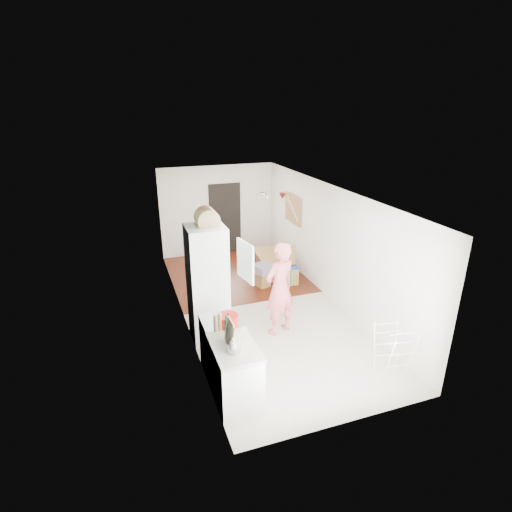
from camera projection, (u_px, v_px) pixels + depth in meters
room_shell at (260, 252)px, 8.08m from camera, size 3.20×7.00×2.50m
floor at (260, 307)px, 8.54m from camera, size 3.20×7.00×0.01m
wood_floor_overlay at (235, 274)px, 10.16m from camera, size 3.20×3.30×0.01m
sage_wall_panel at (202, 273)px, 5.62m from camera, size 0.02×3.00×1.30m
tile_splashback at (214, 335)px, 5.39m from camera, size 0.02×1.90×0.50m
doorway_recess at (225, 219)px, 11.30m from camera, size 0.90×0.04×2.00m
base_cabinet at (235, 375)px, 5.74m from camera, size 0.60×0.90×0.86m
worktop at (234, 348)px, 5.57m from camera, size 0.62×0.92×0.06m
range_cooker at (222, 346)px, 6.39m from camera, size 0.60×0.60×0.88m
cooker_top at (221, 321)px, 6.23m from camera, size 0.60×0.60×0.04m
fridge_housing at (208, 284)px, 7.07m from camera, size 0.66×0.66×2.15m
fridge_door at (245, 261)px, 6.82m from camera, size 0.14×0.56×0.70m
fridge_interior at (224, 257)px, 6.99m from camera, size 0.02×0.52×0.66m
pinboard at (293, 209)px, 10.13m from camera, size 0.03×0.90×0.70m
pinboard_frame at (293, 209)px, 10.13m from camera, size 0.00×0.94×0.74m
wall_sconce at (282, 196)px, 10.62m from camera, size 0.18×0.18×0.16m
person at (280, 281)px, 7.24m from camera, size 0.89×0.73×2.12m
dining_table at (274, 265)px, 10.15m from camera, size 0.75×1.23×0.42m
dining_chair at (289, 266)px, 9.48m from camera, size 0.42×0.42×0.89m
stool at (263, 279)px, 9.41m from camera, size 0.36×0.36×0.37m
grey_drape at (263, 268)px, 9.30m from camera, size 0.53×0.53×0.19m
drying_rack at (393, 351)px, 6.27m from camera, size 0.50×0.46×0.87m
bread_bin at (207, 219)px, 6.70m from camera, size 0.48×0.46×0.21m
red_casserole at (228, 320)px, 6.02m from camera, size 0.33×0.33×0.19m
steel_pan at (234, 349)px, 5.41m from camera, size 0.19×0.19×0.09m
held_bottle at (291, 278)px, 7.10m from camera, size 0.06×0.06×0.26m
bottle_a at (227, 328)px, 5.75m from camera, size 0.08×0.08×0.28m
bottle_b at (228, 334)px, 5.60m from camera, size 0.06×0.06×0.25m
bottle_c at (233, 348)px, 5.34m from camera, size 0.10×0.10×0.19m
pepper_mill_front at (215, 325)px, 5.88m from camera, size 0.07×0.07×0.21m
pepper_mill_back at (220, 323)px, 5.91m from camera, size 0.07×0.07×0.22m
chopping_boards at (230, 334)px, 5.49m from camera, size 0.11×0.29×0.39m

